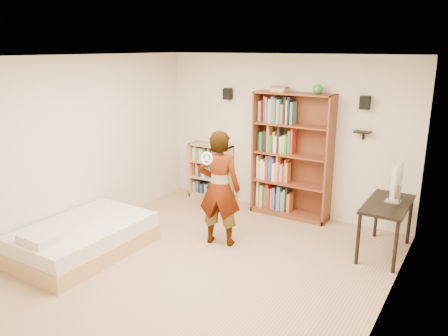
# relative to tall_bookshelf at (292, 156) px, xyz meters

# --- Properties ---
(ground) EXTENTS (4.50, 5.00, 0.01)m
(ground) POSITION_rel_tall_bookshelf_xyz_m (-0.25, -2.31, -1.05)
(ground) COLOR tan
(ground) RESTS_ON ground
(room_shell) EXTENTS (4.52, 5.02, 2.71)m
(room_shell) POSITION_rel_tall_bookshelf_xyz_m (-0.25, -2.31, 0.71)
(room_shell) COLOR beige
(room_shell) RESTS_ON ground
(crown_molding) EXTENTS (4.50, 5.00, 0.06)m
(crown_molding) POSITION_rel_tall_bookshelf_xyz_m (-0.25, -2.31, 1.62)
(crown_molding) COLOR silver
(crown_molding) RESTS_ON room_shell
(speaker_left) EXTENTS (0.14, 0.12, 0.20)m
(speaker_left) POSITION_rel_tall_bookshelf_xyz_m (-1.30, 0.09, 0.95)
(speaker_left) COLOR black
(speaker_left) RESTS_ON room_shell
(speaker_right) EXTENTS (0.14, 0.12, 0.20)m
(speaker_right) POSITION_rel_tall_bookshelf_xyz_m (1.10, 0.09, 0.95)
(speaker_right) COLOR black
(speaker_right) RESTS_ON room_shell
(wall_shelf) EXTENTS (0.25, 0.16, 0.02)m
(wall_shelf) POSITION_rel_tall_bookshelf_xyz_m (1.10, 0.10, 0.50)
(wall_shelf) COLOR black
(wall_shelf) RESTS_ON room_shell
(tall_bookshelf) EXTENTS (1.32, 0.39, 2.10)m
(tall_bookshelf) POSITION_rel_tall_bookshelf_xyz_m (0.00, 0.00, 0.00)
(tall_bookshelf) COLOR brown
(tall_bookshelf) RESTS_ON ground
(low_bookshelf) EXTENTS (0.84, 0.31, 1.05)m
(low_bookshelf) POSITION_rel_tall_bookshelf_xyz_m (-1.64, 0.04, -0.52)
(low_bookshelf) COLOR tan
(low_bookshelf) RESTS_ON ground
(computer_desk) EXTENTS (0.55, 1.10, 0.75)m
(computer_desk) POSITION_rel_tall_bookshelf_xyz_m (1.70, -0.64, -0.67)
(computer_desk) COLOR black
(computer_desk) RESTS_ON ground
(imac) EXTENTS (0.14, 0.55, 0.55)m
(imac) POSITION_rel_tall_bookshelf_xyz_m (1.75, -0.57, -0.02)
(imac) COLOR silver
(imac) RESTS_ON computer_desk
(daybed) EXTENTS (1.20, 1.85, 0.55)m
(daybed) POSITION_rel_tall_bookshelf_xyz_m (-1.88, -2.84, -0.77)
(daybed) COLOR silver
(daybed) RESTS_ON ground
(person) EXTENTS (0.70, 0.55, 1.70)m
(person) POSITION_rel_tall_bookshelf_xyz_m (-0.44, -1.56, -0.20)
(person) COLOR black
(person) RESTS_ON ground
(wii_wheel) EXTENTS (0.19, 0.07, 0.19)m
(wii_wheel) POSITION_rel_tall_bookshelf_xyz_m (-0.44, -1.88, 0.31)
(wii_wheel) COLOR silver
(wii_wheel) RESTS_ON person
(navy_bag) EXTENTS (0.34, 0.22, 0.44)m
(navy_bag) POSITION_rel_tall_bookshelf_xyz_m (-1.24, -0.34, -0.83)
(navy_bag) COLOR black
(navy_bag) RESTS_ON ground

